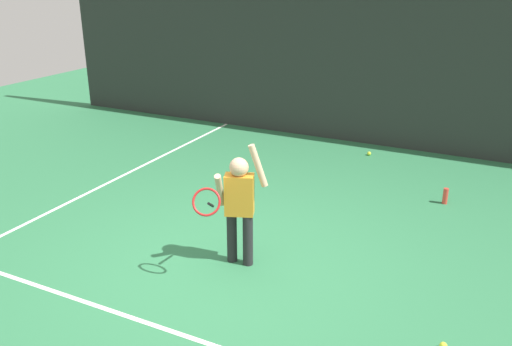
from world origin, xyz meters
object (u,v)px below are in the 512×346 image
(tennis_player, at_px, (238,202))
(tennis_ball_5, at_px, (443,346))
(tennis_ball_3, at_px, (369,154))
(water_bottle, at_px, (445,196))

(tennis_player, relative_size, tennis_ball_5, 20.46)
(tennis_ball_3, distance_m, tennis_ball_5, 5.02)
(tennis_ball_3, height_order, tennis_ball_5, same)
(tennis_ball_5, bearing_deg, water_bottle, 98.18)
(tennis_ball_3, relative_size, tennis_ball_5, 1.00)
(tennis_player, bearing_deg, tennis_ball_3, 65.00)
(tennis_player, height_order, tennis_ball_5, tennis_player)
(water_bottle, bearing_deg, tennis_ball_3, 134.05)
(tennis_ball_3, bearing_deg, tennis_player, -94.10)
(tennis_player, xyz_separation_m, water_bottle, (1.76, 2.64, -0.62))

